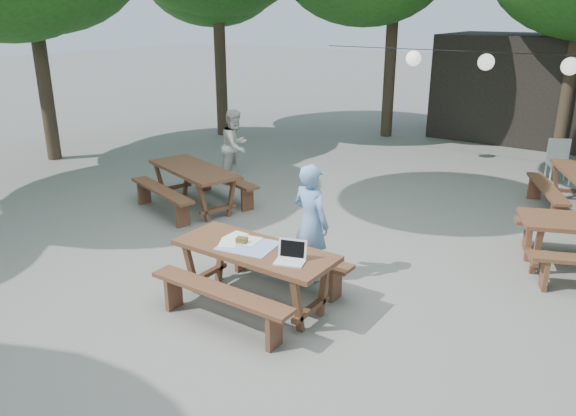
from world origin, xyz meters
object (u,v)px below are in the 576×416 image
Objects in this scene: woman at (311,223)px; second_person at (235,146)px; main_picnic_table at (255,275)px; plastic_chair at (558,171)px; picnic_table_nw at (194,187)px.

second_person is at bearing -25.92° from woman.
woman is 1.05× the size of second_person.
main_picnic_table is 7.92m from plastic_chair.
second_person is at bearing 132.11° from main_picnic_table.
picnic_table_nw is 1.44× the size of woman.
picnic_table_nw is 2.54× the size of plastic_chair.
plastic_chair reaches higher than main_picnic_table.
picnic_table_nw is (-3.12, 2.22, 0.00)m from main_picnic_table.
main_picnic_table is at bearing -129.75° from plastic_chair.
plastic_chair is at bearing 63.59° from picnic_table_nw.
main_picnic_table and picnic_table_nw have the same top height.
main_picnic_table is 1.32× the size of second_person.
woman is (3.29, -1.23, 0.41)m from picnic_table_nw.
picnic_table_nw is 1.79m from second_person.
second_person is at bearing 121.06° from picnic_table_nw.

